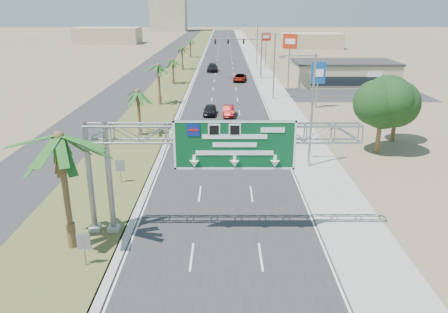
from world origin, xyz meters
name	(u,v)px	position (x,y,z in m)	size (l,w,h in m)	color
road	(224,58)	(0.00, 110.00, 0.01)	(12.00, 300.00, 0.02)	#28282B
sidewalk_right	(255,58)	(8.50, 110.00, 0.05)	(4.00, 300.00, 0.10)	#9E9B93
median_grass	(189,58)	(-10.00, 110.00, 0.06)	(7.00, 300.00, 0.12)	#4E5B28
opposing_road	(164,58)	(-17.00, 110.00, 0.01)	(8.00, 300.00, 0.02)	#28282B
sign_gantry	(208,142)	(-1.06, 9.93, 6.06)	(16.75, 1.24, 7.50)	gray
palm_near	(59,137)	(-9.20, 8.00, 6.93)	(5.70, 5.70, 8.35)	brown
palm_row_b	(138,92)	(-9.50, 32.00, 4.90)	(3.99, 3.99, 5.95)	brown
palm_row_c	(158,66)	(-9.50, 48.00, 5.66)	(3.99, 3.99, 6.75)	brown
palm_row_d	(173,60)	(-9.50, 66.00, 4.42)	(3.99, 3.99, 5.45)	brown
palm_row_e	(182,47)	(-9.50, 85.00, 5.09)	(3.99, 3.99, 6.15)	brown
palm_row_f	(190,41)	(-9.50, 110.00, 4.71)	(3.99, 3.99, 5.75)	brown
streetlight_near	(309,116)	(7.30, 22.00, 4.69)	(3.27, 0.44, 10.00)	gray
streetlight_mid	(273,69)	(7.30, 52.00, 4.69)	(3.27, 0.44, 10.00)	gray
streetlight_far	(256,48)	(7.30, 88.00, 4.69)	(3.27, 0.44, 10.00)	gray
signal_mast	(251,54)	(5.17, 71.97, 4.85)	(10.28, 0.71, 8.00)	gray
store_building	(344,74)	(22.00, 66.00, 2.00)	(18.00, 10.00, 4.00)	tan
oak_near	(382,108)	(15.00, 26.00, 4.53)	(4.50, 4.50, 6.80)	brown
oak_far	(397,106)	(18.00, 30.00, 3.82)	(3.50, 3.50, 5.60)	brown
median_signback_a	(84,244)	(-7.80, 6.00, 1.45)	(0.75, 0.08, 2.08)	gray
median_signback_b	(120,167)	(-8.50, 18.00, 1.45)	(0.75, 0.08, 2.08)	gray
building_distant_left	(108,35)	(-45.00, 160.00, 3.00)	(24.00, 14.00, 6.00)	tan
building_distant_right	(311,41)	(30.00, 140.00, 2.50)	(20.00, 12.00, 5.00)	tan
car_left_lane	(210,110)	(-2.00, 41.80, 0.69)	(1.63, 4.06, 1.38)	black
car_mid_lane	(229,111)	(0.48, 41.31, 0.69)	(1.46, 4.19, 1.38)	#650A09
car_right_lane	(240,78)	(2.94, 69.27, 0.68)	(2.27, 4.93, 1.37)	gray
car_far	(212,68)	(-2.68, 82.80, 0.82)	(2.29, 5.62, 1.63)	black
pole_sign_red_near	(290,45)	(10.85, 59.60, 7.63)	(2.31, 1.28, 9.63)	gray
pole_sign_blue	(318,74)	(13.00, 46.12, 4.77)	(2.01, 0.43, 6.68)	gray
pole_sign_red_far	(266,40)	(9.40, 86.59, 6.58)	(2.20, 0.89, 8.33)	gray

